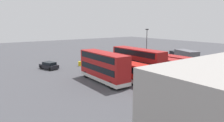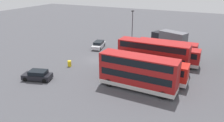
{
  "view_description": "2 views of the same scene",
  "coord_description": "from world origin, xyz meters",
  "px_view_note": "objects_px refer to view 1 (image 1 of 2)",
  "views": [
    {
      "loc": [
        24.11,
        35.39,
        8.85
      ],
      "look_at": [
        1.77,
        4.99,
        1.89
      ],
      "focal_mm": 32.59,
      "sensor_mm": 36.0,
      "label": 1
    },
    {
      "loc": [
        32.11,
        18.75,
        13.67
      ],
      "look_at": [
        2.72,
        4.2,
        1.43
      ],
      "focal_mm": 35.66,
      "sensor_mm": 36.0,
      "label": 2
    }
  ],
  "objects_px": {
    "bus_double_decker_fifth": "(103,66)",
    "box_truck_blue": "(184,57)",
    "bus_double_decker_third": "(138,61)",
    "bus_single_deck_second": "(155,64)",
    "bus_single_deck_fourth": "(122,69)",
    "waste_bin_yellow": "(80,64)",
    "car_small_green": "(118,57)",
    "lamp_post_tall": "(147,43)",
    "bus_single_deck_near_end": "(166,62)",
    "car_hatchback_silver": "(49,66)"
  },
  "relations": [
    {
      "from": "bus_single_deck_near_end",
      "to": "car_small_green",
      "type": "bearing_deg",
      "value": -86.79
    },
    {
      "from": "bus_double_decker_fifth",
      "to": "bus_single_deck_fourth",
      "type": "bearing_deg",
      "value": 175.04
    },
    {
      "from": "bus_single_deck_fourth",
      "to": "box_truck_blue",
      "type": "xyz_separation_m",
      "value": [
        -18.43,
        -1.1,
        0.08
      ]
    },
    {
      "from": "bus_double_decker_third",
      "to": "box_truck_blue",
      "type": "bearing_deg",
      "value": -177.77
    },
    {
      "from": "bus_single_deck_second",
      "to": "lamp_post_tall",
      "type": "relative_size",
      "value": 1.53
    },
    {
      "from": "bus_single_deck_second",
      "to": "waste_bin_yellow",
      "type": "distance_m",
      "value": 15.88
    },
    {
      "from": "bus_double_decker_third",
      "to": "bus_single_deck_second",
      "type": "bearing_deg",
      "value": 165.85
    },
    {
      "from": "bus_double_decker_third",
      "to": "box_truck_blue",
      "type": "relative_size",
      "value": 1.4
    },
    {
      "from": "bus_double_decker_fifth",
      "to": "box_truck_blue",
      "type": "relative_size",
      "value": 1.3
    },
    {
      "from": "bus_single_deck_near_end",
      "to": "lamp_post_tall",
      "type": "distance_m",
      "value": 8.85
    },
    {
      "from": "bus_double_decker_fifth",
      "to": "car_small_green",
      "type": "xyz_separation_m",
      "value": [
        -13.55,
        -13.55,
        -1.75
      ]
    },
    {
      "from": "car_hatchback_silver",
      "to": "lamp_post_tall",
      "type": "height_order",
      "value": "lamp_post_tall"
    },
    {
      "from": "bus_single_deck_second",
      "to": "bus_double_decker_fifth",
      "type": "xyz_separation_m",
      "value": [
        10.88,
        -0.64,
        0.82
      ]
    },
    {
      "from": "bus_double_decker_fifth",
      "to": "box_truck_blue",
      "type": "xyz_separation_m",
      "value": [
        -21.77,
        -0.81,
        -0.74
      ]
    },
    {
      "from": "bus_single_deck_near_end",
      "to": "bus_double_decker_fifth",
      "type": "relative_size",
      "value": 1.05
    },
    {
      "from": "bus_single_deck_near_end",
      "to": "lamp_post_tall",
      "type": "height_order",
      "value": "lamp_post_tall"
    },
    {
      "from": "bus_single_deck_near_end",
      "to": "bus_single_deck_second",
      "type": "bearing_deg",
      "value": 4.92
    },
    {
      "from": "bus_single_deck_fourth",
      "to": "car_small_green",
      "type": "bearing_deg",
      "value": -126.4
    },
    {
      "from": "waste_bin_yellow",
      "to": "bus_single_deck_fourth",
      "type": "bearing_deg",
      "value": 93.6
    },
    {
      "from": "box_truck_blue",
      "to": "car_small_green",
      "type": "relative_size",
      "value": 1.69
    },
    {
      "from": "bus_double_decker_fifth",
      "to": "waste_bin_yellow",
      "type": "xyz_separation_m",
      "value": [
        -2.52,
        -12.81,
        -1.97
      ]
    },
    {
      "from": "bus_single_deck_near_end",
      "to": "lamp_post_tall",
      "type": "xyz_separation_m",
      "value": [
        -2.73,
        -7.91,
        2.89
      ]
    },
    {
      "from": "bus_single_deck_fourth",
      "to": "lamp_post_tall",
      "type": "relative_size",
      "value": 1.44
    },
    {
      "from": "car_hatchback_silver",
      "to": "waste_bin_yellow",
      "type": "relative_size",
      "value": 4.63
    },
    {
      "from": "waste_bin_yellow",
      "to": "bus_single_deck_near_end",
      "type": "bearing_deg",
      "value": 131.92
    },
    {
      "from": "car_hatchback_silver",
      "to": "lamp_post_tall",
      "type": "bearing_deg",
      "value": 163.45
    },
    {
      "from": "box_truck_blue",
      "to": "car_hatchback_silver",
      "type": "height_order",
      "value": "box_truck_blue"
    },
    {
      "from": "bus_double_decker_third",
      "to": "bus_single_deck_fourth",
      "type": "distance_m",
      "value": 4.16
    },
    {
      "from": "bus_double_decker_third",
      "to": "bus_single_deck_fourth",
      "type": "height_order",
      "value": "bus_double_decker_third"
    },
    {
      "from": "bus_double_decker_fifth",
      "to": "waste_bin_yellow",
      "type": "distance_m",
      "value": 13.2
    },
    {
      "from": "bus_single_deck_near_end",
      "to": "bus_double_decker_third",
      "type": "height_order",
      "value": "bus_double_decker_third"
    },
    {
      "from": "bus_single_deck_second",
      "to": "bus_double_decker_fifth",
      "type": "relative_size",
      "value": 1.15
    },
    {
      "from": "car_hatchback_silver",
      "to": "waste_bin_yellow",
      "type": "distance_m",
      "value": 6.32
    },
    {
      "from": "bus_single_deck_fourth",
      "to": "car_small_green",
      "type": "xyz_separation_m",
      "value": [
        -10.2,
        -13.84,
        -0.92
      ]
    },
    {
      "from": "bus_double_decker_fifth",
      "to": "car_hatchback_silver",
      "type": "distance_m",
      "value": 14.34
    },
    {
      "from": "bus_single_deck_near_end",
      "to": "car_hatchback_silver",
      "type": "height_order",
      "value": "bus_single_deck_near_end"
    },
    {
      "from": "bus_double_decker_fifth",
      "to": "car_small_green",
      "type": "bearing_deg",
      "value": -134.99
    },
    {
      "from": "bus_double_decker_fifth",
      "to": "box_truck_blue",
      "type": "bearing_deg",
      "value": -177.88
    },
    {
      "from": "bus_double_decker_third",
      "to": "bus_single_deck_fourth",
      "type": "relative_size",
      "value": 1.0
    },
    {
      "from": "bus_single_deck_near_end",
      "to": "bus_double_decker_third",
      "type": "distance_m",
      "value": 7.02
    },
    {
      "from": "car_small_green",
      "to": "lamp_post_tall",
      "type": "height_order",
      "value": "lamp_post_tall"
    },
    {
      "from": "car_hatchback_silver",
      "to": "lamp_post_tall",
      "type": "relative_size",
      "value": 0.57
    },
    {
      "from": "bus_single_deck_second",
      "to": "box_truck_blue",
      "type": "relative_size",
      "value": 1.49
    },
    {
      "from": "car_small_green",
      "to": "waste_bin_yellow",
      "type": "distance_m",
      "value": 11.06
    },
    {
      "from": "bus_single_deck_fourth",
      "to": "car_hatchback_silver",
      "type": "bearing_deg",
      "value": -63.26
    },
    {
      "from": "bus_single_deck_near_end",
      "to": "bus_single_deck_fourth",
      "type": "distance_m",
      "value": 10.99
    },
    {
      "from": "bus_double_decker_fifth",
      "to": "car_hatchback_silver",
      "type": "bearing_deg",
      "value": -74.82
    },
    {
      "from": "bus_single_deck_near_end",
      "to": "car_hatchback_silver",
      "type": "xyz_separation_m",
      "value": [
        18.06,
        -14.08,
        -0.92
      ]
    },
    {
      "from": "car_small_green",
      "to": "lamp_post_tall",
      "type": "distance_m",
      "value": 7.92
    },
    {
      "from": "car_small_green",
      "to": "lamp_post_tall",
      "type": "xyz_separation_m",
      "value": [
        -3.51,
        5.99,
        3.81
      ]
    }
  ]
}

